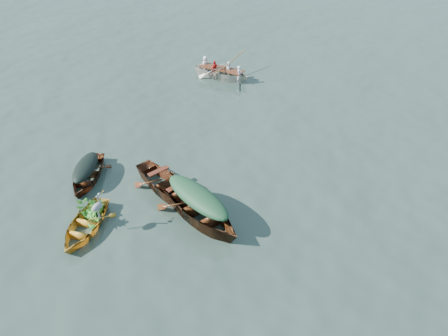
% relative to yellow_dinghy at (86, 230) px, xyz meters
% --- Properties ---
extents(ground, '(140.00, 140.00, 0.00)m').
position_rel_yellow_dinghy_xyz_m(ground, '(1.27, 2.54, 0.00)').
color(ground, '#2E4138').
rests_on(ground, ground).
extents(yellow_dinghy, '(2.38, 3.39, 0.84)m').
position_rel_yellow_dinghy_xyz_m(yellow_dinghy, '(0.00, 0.00, 0.00)').
color(yellow_dinghy, '#B38E23').
rests_on(yellow_dinghy, ground).
extents(dark_covered_boat, '(2.78, 3.60, 0.84)m').
position_rel_yellow_dinghy_xyz_m(dark_covered_boat, '(-1.93, 1.86, 0.00)').
color(dark_covered_boat, '#562D14').
rests_on(dark_covered_boat, ground).
extents(green_tarp_boat, '(5.36, 2.91, 1.24)m').
position_rel_yellow_dinghy_xyz_m(green_tarp_boat, '(2.64, 2.41, 0.00)').
color(green_tarp_boat, '#4C2911').
rests_on(green_tarp_boat, ground).
extents(open_wooden_boat, '(4.85, 2.64, 1.10)m').
position_rel_yellow_dinghy_xyz_m(open_wooden_boat, '(1.03, 2.86, 0.00)').
color(open_wooden_boat, brown).
rests_on(open_wooden_boat, ground).
extents(rowed_boat, '(4.44, 1.63, 1.04)m').
position_rel_yellow_dinghy_xyz_m(rowed_boat, '(-2.81, 11.93, 0.00)').
color(rowed_boat, white).
rests_on(rowed_boat, ground).
extents(dark_tarp_cover, '(1.53, 1.98, 0.40)m').
position_rel_yellow_dinghy_xyz_m(dark_tarp_cover, '(-1.93, 1.86, 0.62)').
color(dark_tarp_cover, black).
rests_on(dark_tarp_cover, dark_covered_boat).
extents(green_tarp_cover, '(2.95, 1.60, 0.52)m').
position_rel_yellow_dinghy_xyz_m(green_tarp_cover, '(2.64, 2.41, 0.88)').
color(green_tarp_cover, '#193E28').
rests_on(green_tarp_cover, green_tarp_boat).
extents(thwart_benches, '(2.47, 1.46, 0.04)m').
position_rel_yellow_dinghy_xyz_m(thwart_benches, '(1.03, 2.86, 0.57)').
color(thwart_benches, '#4B1D11').
rests_on(thwart_benches, open_wooden_boat).
extents(heron, '(0.40, 0.47, 0.92)m').
position_rel_yellow_dinghy_xyz_m(heron, '(0.50, 0.24, 0.88)').
color(heron, gray).
rests_on(heron, yellow_dinghy).
extents(dinghy_weeds, '(0.98, 1.09, 0.60)m').
position_rel_yellow_dinghy_xyz_m(dinghy_weeds, '(-0.17, 0.52, 0.72)').
color(dinghy_weeds, '#2F761F').
rests_on(dinghy_weeds, yellow_dinghy).
extents(rowers, '(3.12, 1.40, 0.76)m').
position_rel_yellow_dinghy_xyz_m(rowers, '(-2.81, 11.93, 0.90)').
color(rowers, silver).
rests_on(rowers, rowed_boat).
extents(oars, '(0.80, 2.64, 0.06)m').
position_rel_yellow_dinghy_xyz_m(oars, '(-2.81, 11.93, 0.55)').
color(oars, '#9B673A').
rests_on(oars, rowed_boat).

